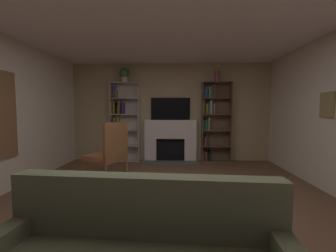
{
  "coord_description": "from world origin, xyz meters",
  "views": [
    {
      "loc": [
        0.15,
        -2.82,
        1.33
      ],
      "look_at": [
        0.0,
        1.23,
        1.05
      ],
      "focal_mm": 23.76,
      "sensor_mm": 36.0,
      "label": 1
    }
  ],
  "objects_px": {
    "fireplace": "(170,140)",
    "tv": "(171,109)",
    "bookshelf_right": "(213,120)",
    "armchair": "(109,152)",
    "vase_with_flowers": "(217,76)",
    "bookshelf_left": "(122,123)",
    "potted_plant": "(124,74)"
  },
  "relations": [
    {
      "from": "fireplace",
      "to": "tv",
      "type": "distance_m",
      "value": 0.81
    },
    {
      "from": "bookshelf_right",
      "to": "armchair",
      "type": "height_order",
      "value": "bookshelf_right"
    },
    {
      "from": "fireplace",
      "to": "vase_with_flowers",
      "type": "bearing_deg",
      "value": -2.35
    },
    {
      "from": "tv",
      "to": "bookshelf_right",
      "type": "distance_m",
      "value": 1.14
    },
    {
      "from": "tv",
      "to": "bookshelf_left",
      "type": "xyz_separation_m",
      "value": [
        -1.27,
        -0.07,
        -0.38
      ]
    },
    {
      "from": "armchair",
      "to": "bookshelf_right",
      "type": "bearing_deg",
      "value": 39.12
    },
    {
      "from": "bookshelf_left",
      "to": "bookshelf_right",
      "type": "distance_m",
      "value": 2.37
    },
    {
      "from": "fireplace",
      "to": "bookshelf_left",
      "type": "distance_m",
      "value": 1.34
    },
    {
      "from": "tv",
      "to": "armchair",
      "type": "relative_size",
      "value": 0.91
    },
    {
      "from": "vase_with_flowers",
      "to": "bookshelf_right",
      "type": "bearing_deg",
      "value": 150.65
    },
    {
      "from": "tv",
      "to": "potted_plant",
      "type": "distance_m",
      "value": 1.48
    },
    {
      "from": "fireplace",
      "to": "vase_with_flowers",
      "type": "relative_size",
      "value": 3.26
    },
    {
      "from": "bookshelf_left",
      "to": "armchair",
      "type": "bearing_deg",
      "value": -83.99
    },
    {
      "from": "bookshelf_right",
      "to": "armchair",
      "type": "distance_m",
      "value": 2.86
    },
    {
      "from": "vase_with_flowers",
      "to": "potted_plant",
      "type": "bearing_deg",
      "value": 179.98
    },
    {
      "from": "tv",
      "to": "bookshelf_left",
      "type": "height_order",
      "value": "bookshelf_left"
    },
    {
      "from": "fireplace",
      "to": "armchair",
      "type": "distance_m",
      "value": 2.08
    },
    {
      "from": "tv",
      "to": "bookshelf_right",
      "type": "xyz_separation_m",
      "value": [
        1.09,
        -0.07,
        -0.3
      ]
    },
    {
      "from": "fireplace",
      "to": "vase_with_flowers",
      "type": "distance_m",
      "value": 2.03
    },
    {
      "from": "bookshelf_right",
      "to": "vase_with_flowers",
      "type": "height_order",
      "value": "vase_with_flowers"
    },
    {
      "from": "bookshelf_right",
      "to": "armchair",
      "type": "xyz_separation_m",
      "value": [
        -2.18,
        -1.77,
        -0.51
      ]
    },
    {
      "from": "fireplace",
      "to": "tv",
      "type": "xyz_separation_m",
      "value": [
        0.0,
        0.07,
        0.81
      ]
    },
    {
      "from": "tv",
      "to": "potted_plant",
      "type": "bearing_deg",
      "value": -174.2
    },
    {
      "from": "fireplace",
      "to": "armchair",
      "type": "bearing_deg",
      "value": -121.51
    },
    {
      "from": "bookshelf_left",
      "to": "potted_plant",
      "type": "bearing_deg",
      "value": -30.64
    },
    {
      "from": "bookshelf_left",
      "to": "potted_plant",
      "type": "distance_m",
      "value": 1.27
    },
    {
      "from": "bookshelf_left",
      "to": "tv",
      "type": "bearing_deg",
      "value": 2.92
    },
    {
      "from": "potted_plant",
      "to": "bookshelf_left",
      "type": "bearing_deg",
      "value": 149.36
    },
    {
      "from": "bookshelf_right",
      "to": "potted_plant",
      "type": "bearing_deg",
      "value": -178.78
    },
    {
      "from": "armchair",
      "to": "vase_with_flowers",
      "type": "bearing_deg",
      "value": 37.23
    },
    {
      "from": "bookshelf_left",
      "to": "bookshelf_right",
      "type": "xyz_separation_m",
      "value": [
        2.37,
        -0.01,
        0.08
      ]
    },
    {
      "from": "bookshelf_right",
      "to": "potted_plant",
      "type": "xyz_separation_m",
      "value": [
        -2.27,
        -0.05,
        1.19
      ]
    }
  ]
}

